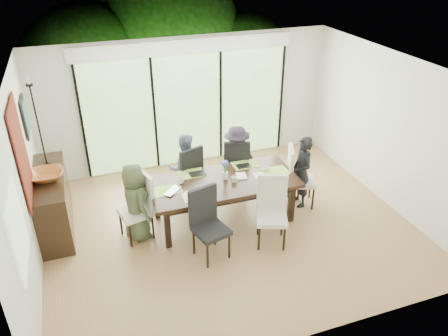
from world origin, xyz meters
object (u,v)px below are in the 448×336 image
object	(u,v)px
person_right_end	(302,172)
cup_c	(265,168)
cup_b	(234,179)
bowl	(46,175)
chair_near_right	(272,213)
person_far_right	(236,160)
chair_left_end	(135,207)
person_left_end	(135,202)
chair_near_left	(211,226)
laptop	(175,192)
sideboard	(53,202)
vase	(225,175)
cup_a	(180,181)
chair_right_end	(302,176)
table_top	(223,182)
chair_far_left	(185,172)
chair_far_right	(236,164)
person_far_left	(185,168)

from	to	relation	value
person_right_end	cup_c	bearing A→B (deg)	-96.80
cup_b	bowl	bearing A→B (deg)	166.03
chair_near_right	person_far_right	world-z (taller)	person_far_right
chair_left_end	person_left_end	world-z (taller)	person_left_end
chair_near_left	chair_near_right	size ratio (longest dim) A/B	1.00
person_right_end	laptop	xyz separation A→B (m)	(-2.33, -0.10, 0.12)
person_far_right	sideboard	distance (m)	3.30
person_far_right	vase	world-z (taller)	person_far_right
cup_a	chair_right_end	bearing A→B (deg)	-3.90
table_top	cup_b	bearing A→B (deg)	-33.69
chair_right_end	chair_near_left	world-z (taller)	same
chair_far_left	person_right_end	bearing A→B (deg)	135.25
person_left_end	cup_a	distance (m)	0.81
table_top	cup_a	world-z (taller)	cup_a
chair_near_left	vase	distance (m)	1.11
cup_a	cup_b	size ratio (longest dim) A/B	1.24
chair_near_left	person_right_end	bearing A→B (deg)	8.76
chair_far_right	laptop	bearing A→B (deg)	51.67
chair_near_right	cup_a	xyz separation A→B (m)	(-1.20, 1.02, 0.26)
person_far_right	cup_a	size ratio (longest dim) A/B	10.40
person_far_left	chair_near_right	bearing A→B (deg)	127.52
chair_left_end	chair_near_right	bearing A→B (deg)	52.27
laptop	sideboard	bearing A→B (deg)	112.52
cup_b	bowl	world-z (taller)	bowl
chair_near_right	person_far_right	bearing A→B (deg)	109.41
chair_far_right	chair_near_left	world-z (taller)	same
cup_a	chair_near_right	bearing A→B (deg)	-40.36
chair_far_right	sideboard	distance (m)	3.30
person_far_left	cup_a	bearing A→B (deg)	78.14
person_far_left	chair_near_left	bearing A→B (deg)	96.64
person_right_end	bowl	bearing A→B (deg)	-96.79
chair_far_right	chair_near_right	world-z (taller)	same
chair_near_right	chair_right_end	bearing A→B (deg)	62.12
person_far_right	cup_a	bearing A→B (deg)	27.82
table_top	person_far_right	size ratio (longest dim) A/B	1.86
person_left_end	sideboard	xyz separation A→B (m)	(-1.26, 0.72, -0.17)
table_top	chair_left_end	distance (m)	1.51
vase	cup_b	size ratio (longest dim) A/B	1.20
chair_left_end	vase	bearing A→B (deg)	77.63
chair_near_right	vase	bearing A→B (deg)	137.16
sideboard	cup_a	bearing A→B (deg)	-15.59
cup_b	cup_c	world-z (taller)	cup_c
person_far_left	cup_b	xyz separation A→B (m)	(0.60, -0.93, 0.16)
person_far_right	cup_c	distance (m)	0.79
person_right_end	chair_far_right	bearing A→B (deg)	-130.86
person_far_left	bowl	bearing A→B (deg)	13.57
person_far_right	laptop	size ratio (longest dim) A/B	3.91
chair_right_end	bowl	world-z (taller)	chair_right_end
cup_c	person_left_end	bearing A→B (deg)	-177.49
chair_near_right	bowl	distance (m)	3.60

